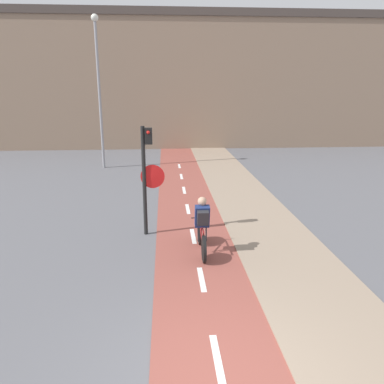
# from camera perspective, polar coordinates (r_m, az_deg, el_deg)

# --- Properties ---
(ground_plane) EXTENTS (120.00, 120.00, 0.00)m
(ground_plane) POSITION_cam_1_polar(r_m,az_deg,el_deg) (6.03, 4.57, -27.03)
(ground_plane) COLOR #5B5B60
(bike_lane) EXTENTS (2.08, 60.00, 0.02)m
(bike_lane) POSITION_cam_1_polar(r_m,az_deg,el_deg) (6.03, 4.56, -26.88)
(bike_lane) COLOR brown
(bike_lane) RESTS_ON ground_plane
(sidewalk_strip) EXTENTS (2.40, 60.00, 0.05)m
(sidewalk_strip) POSITION_cam_1_polar(r_m,az_deg,el_deg) (6.67, 25.83, -23.61)
(sidewalk_strip) COLOR gray
(sidewalk_strip) RESTS_ON ground_plane
(building_row_background) EXTENTS (60.00, 5.20, 9.10)m
(building_row_background) POSITION_cam_1_polar(r_m,az_deg,el_deg) (28.55, -2.74, 16.44)
(building_row_background) COLOR #89705B
(building_row_background) RESTS_ON ground_plane
(traffic_light_pole) EXTENTS (0.67, 0.25, 3.10)m
(traffic_light_pole) POSITION_cam_1_polar(r_m,az_deg,el_deg) (10.44, -6.88, 3.51)
(traffic_light_pole) COLOR black
(traffic_light_pole) RESTS_ON ground_plane
(street_lamp_far) EXTENTS (0.36, 0.36, 7.55)m
(street_lamp_far) POSITION_cam_1_polar(r_m,az_deg,el_deg) (20.16, -14.06, 16.41)
(street_lamp_far) COLOR gray
(street_lamp_far) RESTS_ON ground_plane
(cyclist_near) EXTENTS (0.46, 1.77, 1.50)m
(cyclist_near) POSITION_cam_1_polar(r_m,az_deg,el_deg) (9.44, 1.54, -5.36)
(cyclist_near) COLOR black
(cyclist_near) RESTS_ON ground_plane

